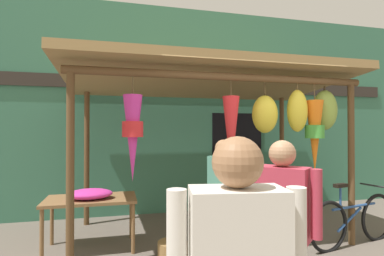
# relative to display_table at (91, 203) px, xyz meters

# --- Properties ---
(shop_facade) EXTENTS (9.61, 0.29, 4.12)m
(shop_facade) POSITION_rel_display_table_xyz_m (2.09, 1.70, 1.43)
(shop_facade) COLOR #387056
(shop_facade) RESTS_ON ground_plane
(market_stall_canopy) EXTENTS (4.29, 2.38, 2.61)m
(market_stall_canopy) POSITION_rel_display_table_xyz_m (1.83, 0.03, 1.61)
(market_stall_canopy) COLOR brown
(market_stall_canopy) RESTS_ON ground_plane
(display_table) EXTENTS (1.21, 0.69, 0.70)m
(display_table) POSITION_rel_display_table_xyz_m (0.00, 0.00, 0.00)
(display_table) COLOR brown
(display_table) RESTS_ON ground_plane
(flower_heap_on_table) EXTENTS (0.59, 0.42, 0.14)m
(flower_heap_on_table) POSITION_rel_display_table_xyz_m (0.00, -0.08, 0.15)
(flower_heap_on_table) COLOR #D13399
(flower_heap_on_table) RESTS_ON display_table
(folding_chair) EXTENTS (0.56, 0.56, 0.84)m
(folding_chair) POSITION_rel_display_table_xyz_m (2.61, -0.37, -0.12)
(folding_chair) COLOR beige
(folding_chair) RESTS_ON ground_plane
(wicker_basket_by_table) EXTENTS (0.38, 0.38, 0.22)m
(wicker_basket_by_table) POSITION_rel_display_table_xyz_m (1.04, -0.58, -0.52)
(wicker_basket_by_table) COLOR olive
(wicker_basket_by_table) RESTS_ON ground_plane
(parked_bicycle) EXTENTS (1.72, 0.51, 0.92)m
(parked_bicycle) POSITION_rel_display_table_xyz_m (3.63, -0.76, -0.28)
(parked_bicycle) COLOR black
(parked_bicycle) RESTS_ON ground_plane
(vendor_in_orange) EXTENTS (0.31, 0.58, 1.52)m
(vendor_in_orange) POSITION_rel_display_table_xyz_m (1.58, -0.98, 0.27)
(vendor_in_orange) COLOR silver
(vendor_in_orange) RESTS_ON ground_plane
(customer_foreground) EXTENTS (0.43, 0.47, 1.55)m
(customer_foreground) POSITION_rel_display_table_xyz_m (1.62, -2.23, 0.28)
(customer_foreground) COLOR #2D5193
(customer_foreground) RESTS_ON ground_plane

